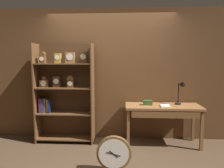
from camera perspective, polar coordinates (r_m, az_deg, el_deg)
back_wood_panel at (r=4.18m, az=-0.28°, el=2.57°), size 4.80×0.05×2.60m
bookshelf at (r=4.12m, az=-13.22°, el=-2.11°), size 1.11×0.35×1.90m
workbench at (r=3.98m, az=13.87°, el=-7.12°), size 1.39×0.55×0.76m
desk_lamp at (r=4.08m, az=18.53°, el=-1.11°), size 0.18×0.19×0.48m
toolbox_small at (r=3.95m, az=9.80°, el=-5.07°), size 0.17×0.09×0.09m
open_repair_manual at (r=3.89m, az=14.42°, el=-5.85°), size 0.18×0.23×0.02m
round_clock_large at (r=3.10m, az=0.49°, el=-18.72°), size 0.50×0.11×0.54m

